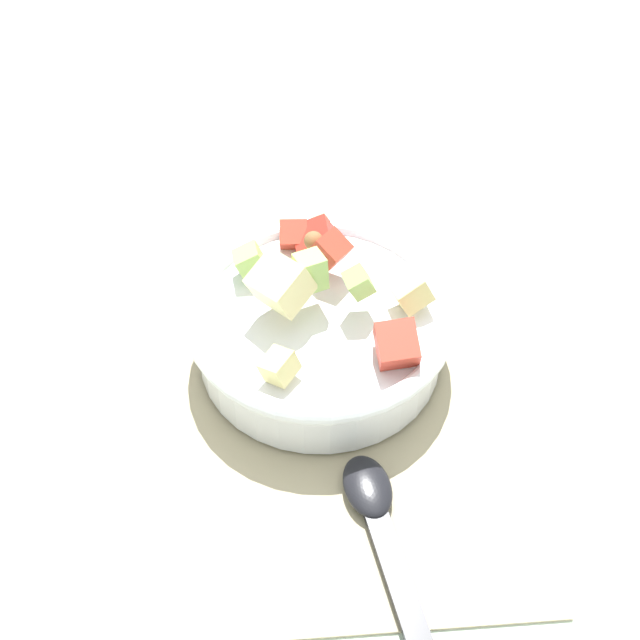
% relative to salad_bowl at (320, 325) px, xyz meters
% --- Properties ---
extents(ground_plane, '(2.40, 2.40, 0.00)m').
position_rel_salad_bowl_xyz_m(ground_plane, '(0.00, -0.01, -0.04)').
color(ground_plane, silver).
extents(placemat, '(0.50, 0.33, 0.01)m').
position_rel_salad_bowl_xyz_m(placemat, '(0.00, -0.01, -0.04)').
color(placemat, tan).
rests_on(placemat, ground_plane).
extents(salad_bowl, '(0.22, 0.22, 0.11)m').
position_rel_salad_bowl_xyz_m(salad_bowl, '(0.00, 0.00, 0.00)').
color(salad_bowl, white).
rests_on(salad_bowl, placemat).
extents(serving_spoon, '(0.24, 0.07, 0.01)m').
position_rel_salad_bowl_xyz_m(serving_spoon, '(0.19, 0.03, -0.03)').
color(serving_spoon, black).
rests_on(serving_spoon, placemat).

